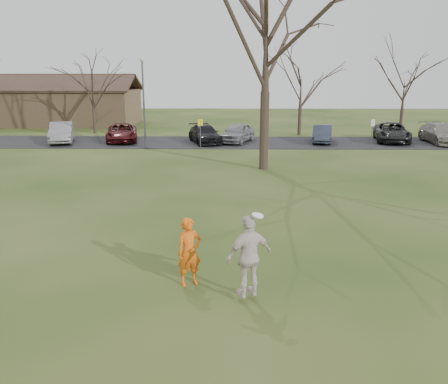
{
  "coord_description": "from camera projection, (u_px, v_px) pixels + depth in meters",
  "views": [
    {
      "loc": [
        0.27,
        -10.3,
        5.21
      ],
      "look_at": [
        0.0,
        4.0,
        1.5
      ],
      "focal_mm": 36.93,
      "sensor_mm": 36.0,
      "label": 1
    }
  ],
  "objects": [
    {
      "name": "car_7",
      "position": [
        441.0,
        133.0,
        34.77
      ],
      "size": [
        2.12,
        5.04,
        1.45
      ],
      "primitive_type": "imported",
      "rotation": [
        0.0,
        0.0,
        -0.02
      ],
      "color": "gray",
      "rests_on": "parking_strip"
    },
    {
      "name": "sign_yellow",
      "position": [
        200.0,
        128.0,
        32.25
      ],
      "size": [
        0.35,
        0.35,
        2.08
      ],
      "color": "#47474C",
      "rests_on": "ground"
    },
    {
      "name": "catching_play",
      "position": [
        249.0,
        256.0,
        10.6
      ],
      "size": [
        1.25,
        0.95,
        2.05
      ],
      "color": "silver",
      "rests_on": "ground"
    },
    {
      "name": "car_3",
      "position": [
        205.0,
        134.0,
        34.98
      ],
      "size": [
        3.12,
        4.9,
        1.32
      ],
      "primitive_type": "imported",
      "rotation": [
        0.0,
        0.0,
        0.3
      ],
      "color": "black",
      "rests_on": "parking_strip"
    },
    {
      "name": "building",
      "position": [
        38.0,
        105.0,
        47.94
      ],
      "size": [
        20.6,
        8.5,
        5.14
      ],
      "color": "#8C6D4C",
      "rests_on": "ground"
    },
    {
      "name": "car_6",
      "position": [
        392.0,
        132.0,
        35.54
      ],
      "size": [
        3.4,
        5.59,
        1.45
      ],
      "primitive_type": "imported",
      "rotation": [
        0.0,
        0.0,
        -0.2
      ],
      "color": "black",
      "rests_on": "parking_strip"
    },
    {
      "name": "sign_white",
      "position": [
        372.0,
        129.0,
        32.03
      ],
      "size": [
        0.35,
        0.35,
        2.08
      ],
      "color": "#47474C",
      "rests_on": "ground"
    },
    {
      "name": "player_defender",
      "position": [
        189.0,
        252.0,
        11.5
      ],
      "size": [
        0.76,
        0.66,
        1.75
      ],
      "primitive_type": "imported",
      "rotation": [
        0.0,
        0.0,
        0.47
      ],
      "color": "orange",
      "rests_on": "ground"
    },
    {
      "name": "small_tree_row",
      "position": [
        281.0,
        89.0,
        39.32
      ],
      "size": [
        55.0,
        5.9,
        8.5
      ],
      "color": "#352821",
      "rests_on": "ground"
    },
    {
      "name": "car_1",
      "position": [
        62.0,
        132.0,
        35.1
      ],
      "size": [
        2.83,
        4.92,
        1.53
      ],
      "primitive_type": "imported",
      "rotation": [
        0.0,
        0.0,
        0.28
      ],
      "color": "gray",
      "rests_on": "parking_strip"
    },
    {
      "name": "car_4",
      "position": [
        238.0,
        133.0,
        35.23
      ],
      "size": [
        3.06,
        4.61,
        1.46
      ],
      "primitive_type": "imported",
      "rotation": [
        0.0,
        0.0,
        -0.34
      ],
      "color": "gray",
      "rests_on": "parking_strip"
    },
    {
      "name": "parking_strip",
      "position": [
        229.0,
        142.0,
        35.47
      ],
      "size": [
        62.0,
        6.5,
        0.04
      ],
      "primitive_type": "cube",
      "color": "black",
      "rests_on": "ground"
    },
    {
      "name": "car_2",
      "position": [
        122.0,
        133.0,
        35.68
      ],
      "size": [
        3.16,
        5.23,
        1.36
      ],
      "primitive_type": "imported",
      "rotation": [
        0.0,
        0.0,
        0.2
      ],
      "color": "#491113",
      "rests_on": "parking_strip"
    },
    {
      "name": "car_5",
      "position": [
        322.0,
        134.0,
        35.15
      ],
      "size": [
        2.15,
        4.17,
        1.31
      ],
      "primitive_type": "imported",
      "rotation": [
        0.0,
        0.0,
        -0.2
      ],
      "color": "#2E3445",
      "rests_on": "parking_strip"
    },
    {
      "name": "big_tree",
      "position": [
        266.0,
        37.0,
        24.01
      ],
      "size": [
        9.0,
        9.0,
        14.0
      ],
      "primitive_type": null,
      "color": "#352821",
      "rests_on": "ground"
    },
    {
      "name": "lamp_post",
      "position": [
        143.0,
        91.0,
        32.17
      ],
      "size": [
        0.34,
        0.34,
        6.27
      ],
      "color": "#47474C",
      "rests_on": "ground"
    },
    {
      "name": "ground",
      "position": [
        221.0,
        292.0,
        11.28
      ],
      "size": [
        120.0,
        120.0,
        0.0
      ],
      "primitive_type": "plane",
      "color": "#1E380F",
      "rests_on": "ground"
    }
  ]
}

